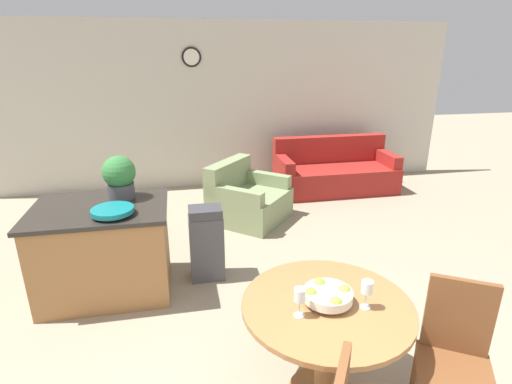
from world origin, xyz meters
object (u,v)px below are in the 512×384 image
(kitchen_island, at_px, (105,250))
(dining_chair_near_right, at_px, (455,353))
(potted_plant, at_px, (119,176))
(armchair, at_px, (247,200))
(fruit_bowl, at_px, (328,295))
(teal_bowl, at_px, (113,211))
(dining_table, at_px, (326,326))
(wine_glass_right, at_px, (367,288))
(wine_glass_left, at_px, (300,296))
(trash_bin, at_px, (207,243))
(couch, at_px, (334,173))

(kitchen_island, bearing_deg, dining_chair_near_right, -40.43)
(potted_plant, height_order, armchair, potted_plant)
(fruit_bowl, xyz_separation_m, teal_bowl, (-1.45, 1.40, 0.12))
(dining_table, distance_m, fruit_bowl, 0.23)
(wine_glass_right, distance_m, armchair, 3.26)
(teal_bowl, xyz_separation_m, armchair, (1.49, 1.71, -0.65))
(kitchen_island, bearing_deg, wine_glass_right, -43.42)
(kitchen_island, bearing_deg, teal_bowl, -55.93)
(teal_bowl, bearing_deg, wine_glass_left, -50.20)
(wine_glass_left, bearing_deg, wine_glass_right, -0.34)
(fruit_bowl, bearing_deg, kitchen_island, 134.58)
(trash_bin, relative_size, couch, 0.40)
(kitchen_island, xyz_separation_m, potted_plant, (0.18, 0.21, 0.66))
(trash_bin, xyz_separation_m, couch, (2.33, 2.35, -0.09))
(wine_glass_right, xyz_separation_m, potted_plant, (-1.63, 1.93, 0.22))
(trash_bin, bearing_deg, fruit_bowl, -69.48)
(couch, bearing_deg, fruit_bowl, -112.99)
(wine_glass_right, height_order, teal_bowl, teal_bowl)
(fruit_bowl, xyz_separation_m, armchair, (0.04, 3.10, -0.54))
(dining_table, bearing_deg, wine_glass_right, -22.98)
(kitchen_island, distance_m, teal_bowl, 0.56)
(couch, xyz_separation_m, armchair, (-1.65, -0.93, -0.02))
(kitchen_island, bearing_deg, couch, 36.13)
(dining_chair_near_right, relative_size, wine_glass_left, 5.18)
(dining_table, relative_size, potted_plant, 2.57)
(fruit_bowl, distance_m, armchair, 3.15)
(teal_bowl, height_order, armchair, teal_bowl)
(trash_bin, distance_m, couch, 3.30)
(wine_glass_left, relative_size, trash_bin, 0.24)
(couch, bearing_deg, dining_table, -112.98)
(dining_table, relative_size, dining_chair_near_right, 1.11)
(fruit_bowl, height_order, wine_glass_left, wine_glass_left)
(kitchen_island, bearing_deg, dining_table, -45.43)
(wine_glass_right, height_order, trash_bin, wine_glass_right)
(dining_table, xyz_separation_m, armchair, (0.04, 3.11, -0.31))
(dining_table, distance_m, dining_chair_near_right, 0.78)
(dining_table, relative_size, kitchen_island, 0.88)
(dining_table, relative_size, wine_glass_right, 5.76)
(wine_glass_right, distance_m, couch, 4.42)
(fruit_bowl, height_order, couch, same)
(dining_chair_near_right, xyz_separation_m, fruit_bowl, (-0.70, 0.34, 0.28))
(fruit_bowl, bearing_deg, wine_glass_left, -157.42)
(kitchen_island, height_order, armchair, kitchen_island)
(wine_glass_left, height_order, trash_bin, wine_glass_left)
(teal_bowl, bearing_deg, dining_chair_near_right, -38.87)
(dining_chair_near_right, relative_size, kitchen_island, 0.79)
(couch, bearing_deg, kitchen_island, -144.12)
(wine_glass_right, bearing_deg, wine_glass_left, 179.66)
(fruit_bowl, height_order, potted_plant, potted_plant)
(dining_table, height_order, kitchen_island, kitchen_island)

